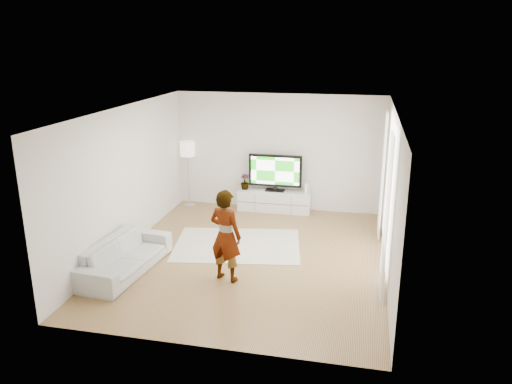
% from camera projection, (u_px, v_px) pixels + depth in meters
% --- Properties ---
extents(floor, '(6.00, 6.00, 0.00)m').
position_uv_depth(floor, '(251.00, 257.00, 9.58)').
color(floor, tan).
rests_on(floor, ground).
extents(ceiling, '(6.00, 6.00, 0.00)m').
position_uv_depth(ceiling, '(250.00, 110.00, 8.75)').
color(ceiling, white).
rests_on(ceiling, wall_back).
extents(wall_left, '(0.02, 6.00, 2.80)m').
position_uv_depth(wall_left, '(125.00, 179.00, 9.67)').
color(wall_left, silver).
rests_on(wall_left, floor).
extents(wall_right, '(0.02, 6.00, 2.80)m').
position_uv_depth(wall_right, '(391.00, 196.00, 8.66)').
color(wall_right, silver).
rests_on(wall_right, floor).
extents(wall_back, '(5.00, 0.02, 2.80)m').
position_uv_depth(wall_back, '(278.00, 152.00, 11.97)').
color(wall_back, silver).
rests_on(wall_back, floor).
extents(wall_front, '(5.00, 0.02, 2.80)m').
position_uv_depth(wall_front, '(198.00, 252.00, 6.36)').
color(wall_front, silver).
rests_on(wall_front, floor).
extents(window, '(0.01, 2.60, 2.50)m').
position_uv_depth(window, '(389.00, 188.00, 8.92)').
color(window, white).
rests_on(window, wall_right).
extents(curtain_near, '(0.04, 0.70, 2.60)m').
position_uv_depth(curtain_near, '(386.00, 217.00, 7.76)').
color(curtain_near, white).
rests_on(curtain_near, floor).
extents(curtain_far, '(0.04, 0.70, 2.60)m').
position_uv_depth(curtain_far, '(382.00, 175.00, 10.18)').
color(curtain_far, white).
rests_on(curtain_far, floor).
extents(media_console, '(1.75, 0.50, 0.49)m').
position_uv_depth(media_console, '(275.00, 201.00, 12.09)').
color(media_console, silver).
rests_on(media_console, floor).
extents(television, '(1.28, 0.25, 0.89)m').
position_uv_depth(television, '(275.00, 171.00, 11.90)').
color(television, black).
rests_on(television, media_console).
extents(game_console, '(0.07, 0.18, 0.24)m').
position_uv_depth(game_console, '(307.00, 188.00, 11.83)').
color(game_console, white).
rests_on(game_console, media_console).
extents(potted_plant, '(0.23, 0.23, 0.38)m').
position_uv_depth(potted_plant, '(245.00, 182.00, 12.12)').
color(potted_plant, '#3F7238').
rests_on(potted_plant, media_console).
extents(rug, '(2.76, 2.18, 0.01)m').
position_uv_depth(rug, '(237.00, 245.00, 10.11)').
color(rug, beige).
rests_on(rug, floor).
extents(player, '(0.68, 0.55, 1.62)m').
position_uv_depth(player, '(226.00, 236.00, 8.43)').
color(player, '#334772').
rests_on(player, rug).
extents(sofa, '(0.99, 2.14, 0.61)m').
position_uv_depth(sofa, '(125.00, 256.00, 8.88)').
color(sofa, beige).
rests_on(sofa, floor).
extents(floor_lamp, '(0.36, 0.36, 1.63)m').
position_uv_depth(floor_lamp, '(187.00, 152.00, 12.14)').
color(floor_lamp, silver).
rests_on(floor_lamp, floor).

